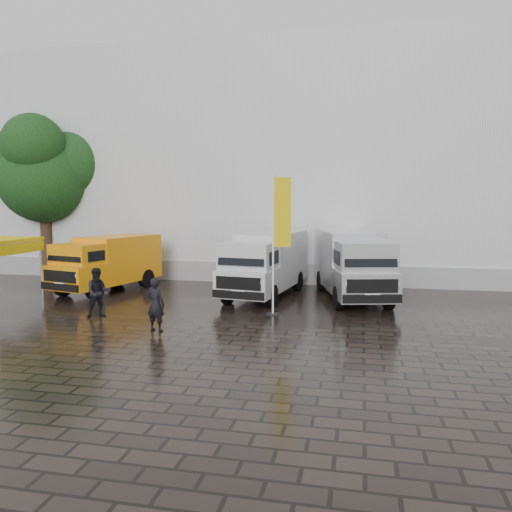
{
  "coord_description": "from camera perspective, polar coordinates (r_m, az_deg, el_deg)",
  "views": [
    {
      "loc": [
        3.15,
        -16.09,
        4.03
      ],
      "look_at": [
        -0.73,
        2.2,
        1.98
      ],
      "focal_mm": 35.0,
      "sensor_mm": 36.0,
      "label": 1
    }
  ],
  "objects": [
    {
      "name": "hall_plinth",
      "position": [
        24.33,
        9.16,
        -2.17
      ],
      "size": [
        44.0,
        0.15,
        1.0
      ],
      "primitive_type": "cube",
      "color": "gray",
      "rests_on": "ground"
    },
    {
      "name": "tree",
      "position": [
        29.5,
        -23.09,
        8.88
      ],
      "size": [
        4.89,
        4.89,
        8.78
      ],
      "color": "black",
      "rests_on": "ground"
    },
    {
      "name": "wheelie_bin",
      "position": [
        23.83,
        14.13,
        -2.39
      ],
      "size": [
        0.68,
        0.68,
        1.06
      ],
      "primitive_type": "cube",
      "rotation": [
        0.0,
        0.0,
        0.06
      ],
      "color": "black",
      "rests_on": "ground"
    },
    {
      "name": "van_yellow",
      "position": [
        23.32,
        -16.68,
        -0.91
      ],
      "size": [
        3.3,
        5.67,
        2.46
      ],
      "primitive_type": null,
      "rotation": [
        0.0,
        0.0,
        -0.25
      ],
      "color": "orange",
      "rests_on": "ground"
    },
    {
      "name": "van_silver",
      "position": [
        20.96,
        10.91,
        -1.1
      ],
      "size": [
        3.61,
        6.75,
        2.78
      ],
      "primitive_type": null,
      "rotation": [
        0.0,
        0.0,
        0.24
      ],
      "color": "silver",
      "rests_on": "ground"
    },
    {
      "name": "van_white",
      "position": [
        21.14,
        1.1,
        -1.06
      ],
      "size": [
        2.89,
        6.42,
        2.69
      ],
      "primitive_type": null,
      "rotation": [
        0.0,
        0.0,
        -0.14
      ],
      "color": "silver",
      "rests_on": "ground"
    },
    {
      "name": "exhibition_hall",
      "position": [
        32.18,
        10.06,
        9.66
      ],
      "size": [
        44.0,
        16.0,
        12.0
      ],
      "primitive_type": "cube",
      "color": "silver",
      "rests_on": "ground"
    },
    {
      "name": "person_tent",
      "position": [
        18.33,
        -17.59,
        -3.99
      ],
      "size": [
        1.06,
        1.02,
        1.73
      ],
      "primitive_type": "imported",
      "rotation": [
        0.0,
        0.0,
        0.62
      ],
      "color": "black",
      "rests_on": "ground"
    },
    {
      "name": "flagpole",
      "position": [
        17.59,
        2.56,
        2.36
      ],
      "size": [
        0.88,
        0.5,
        5.08
      ],
      "color": "black",
      "rests_on": "ground"
    },
    {
      "name": "ground",
      "position": [
        16.89,
        0.89,
        -7.56
      ],
      "size": [
        120.0,
        120.0,
        0.0
      ],
      "primitive_type": "plane",
      "color": "black",
      "rests_on": "ground"
    },
    {
      "name": "person_front",
      "position": [
        15.88,
        -11.4,
        -5.45
      ],
      "size": [
        0.68,
        0.51,
        1.69
      ],
      "primitive_type": "imported",
      "rotation": [
        0.0,
        0.0,
        2.95
      ],
      "color": "black",
      "rests_on": "ground"
    }
  ]
}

